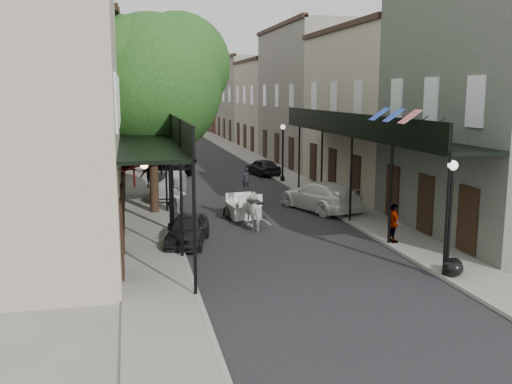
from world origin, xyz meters
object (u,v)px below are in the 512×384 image
lamppost_right_far (283,152)px  car_left_far (173,164)px  tree_near (159,80)px  car_right_near (320,196)px  carriage (241,197)px  pedestrian_walking (178,196)px  car_left_near (188,229)px  pedestrian_sidewalk_right (393,223)px  tree_far (148,93)px  horse (256,211)px  lamppost_right_near (450,216)px  lamppost_left (170,185)px  car_left_mid (169,186)px  car_right_far (262,167)px  pedestrian_sidewalk_left (149,173)px

lamppost_right_far → car_left_far: bearing=138.2°
tree_near → car_right_near: 9.76m
carriage → pedestrian_walking: (-2.90, 1.29, -0.07)m
carriage → tree_near: bearing=148.0°
car_left_near → pedestrian_walking: bearing=103.8°
tree_near → pedestrian_sidewalk_right: tree_near is taller
tree_near → tree_far: 14.02m
tree_far → horse: tree_far is taller
car_left_far → car_right_near: car_right_near is taller
tree_far → car_left_near: size_ratio=2.41×
tree_near → lamppost_right_near: tree_near is taller
lamppost_left → car_left_far: bearing=85.3°
tree_far → car_left_mid: bearing=-86.4°
car_right_far → car_left_near: bearing=53.7°
tree_far → car_left_far: size_ratio=1.66×
tree_near → pedestrian_sidewalk_right: 12.96m
lamppost_right_near → carriage: bearing=114.4°
tree_near → car_left_near: tree_near is taller
pedestrian_sidewalk_right → car_right_far: (-0.60, 19.59, -0.28)m
tree_near → carriage: tree_near is taller
tree_far → lamppost_right_near: (8.35, -26.18, -3.79)m
car_right_near → lamppost_left: bearing=3.1°
carriage → car_right_far: size_ratio=0.71×
tree_far → pedestrian_sidewalk_right: 24.19m
car_left_near → car_left_far: (0.99, 20.00, 0.11)m
pedestrian_sidewalk_left → car_right_near: (8.15, -8.50, -0.26)m
car_left_near → car_left_mid: car_left_mid is taller
pedestrian_sidewalk_left → tree_near: bearing=86.1°
lamppost_right_near → pedestrian_sidewalk_right: (0.10, 4.05, -1.16)m
pedestrian_walking → pedestrian_sidewalk_left: bearing=75.2°
tree_near → lamppost_right_near: 15.39m
pedestrian_sidewalk_right → car_left_far: (-6.81, 21.95, -0.17)m
pedestrian_sidewalk_left → pedestrian_sidewalk_right: (8.75, -15.45, -0.11)m
lamppost_left → car_left_far: 18.11m
car_left_far → carriage: bearing=-83.5°
lamppost_right_near → lamppost_left: size_ratio=1.00×
lamppost_right_far → car_left_near: (-7.70, -14.00, -1.44)m
horse → car_left_mid: (-3.21, 8.00, -0.02)m
lamppost_right_near → pedestrian_sidewalk_right: size_ratio=2.42×
pedestrian_sidewalk_right → car_right_near: pedestrian_sidewalk_right is taller
lamppost_left → car_left_far: lamppost_left is taller
pedestrian_sidewalk_right → tree_far: bearing=18.2°
car_right_far → pedestrian_sidewalk_right: bearing=77.7°
pedestrian_sidewalk_left → car_right_near: 11.78m
tree_near → pedestrian_walking: 5.65m
lamppost_right_far → car_left_far: lamppost_right_far is taller
tree_near → car_right_near: tree_near is taller
lamppost_right_near → car_left_near: bearing=142.1°
car_left_far → tree_near: bearing=-97.4°
lamppost_left → car_right_far: 17.49m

